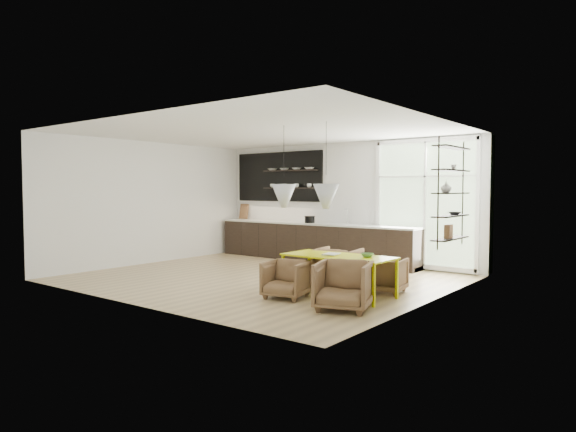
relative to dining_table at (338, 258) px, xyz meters
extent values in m
cube|color=tan|center=(-2.10, 0.50, -0.63)|extent=(7.00, 6.00, 0.01)
cube|color=white|center=(-2.10, 3.50, 0.82)|extent=(7.00, 0.02, 2.90)
cube|color=white|center=(-5.60, 0.50, 0.82)|extent=(0.02, 6.00, 2.90)
cube|color=white|center=(1.40, 0.50, 0.82)|extent=(0.02, 6.00, 2.90)
cube|color=white|center=(-2.10, 0.50, 2.27)|extent=(7.00, 6.00, 0.01)
cube|color=#B2D1A5|center=(0.05, 3.47, 0.82)|extent=(2.20, 0.02, 2.70)
cube|color=white|center=(0.05, 3.44, 0.82)|extent=(2.30, 0.08, 2.80)
cone|color=silver|center=(-1.15, 0.00, 1.02)|extent=(0.44, 0.44, 0.42)
cone|color=silver|center=(-0.25, 0.00, 1.02)|extent=(0.44, 0.44, 0.42)
cylinder|color=black|center=(-1.15, 0.00, 1.83)|extent=(0.01, 0.01, 0.89)
cylinder|color=black|center=(-0.25, 0.00, 1.83)|extent=(0.01, 0.01, 0.89)
cube|color=black|center=(-2.70, 3.16, -0.18)|extent=(5.50, 0.65, 0.90)
cube|color=silver|center=(-2.70, 3.16, 0.29)|extent=(5.54, 0.69, 0.04)
cube|color=white|center=(-2.70, 3.48, 0.57)|extent=(5.50, 0.02, 0.55)
cube|color=black|center=(-4.05, 3.46, 1.47)|extent=(2.80, 0.06, 1.30)
cube|color=black|center=(-3.55, 3.32, 1.62)|extent=(1.60, 0.28, 0.03)
cube|color=black|center=(-3.55, 3.32, 1.17)|extent=(1.60, 0.28, 0.03)
cube|color=olive|center=(-5.25, 3.40, 0.52)|extent=(0.30, 0.10, 0.42)
cylinder|color=silver|center=(-1.80, 3.26, 0.49)|extent=(0.02, 0.02, 0.40)
imported|color=white|center=(-4.15, 3.32, 1.66)|extent=(0.22, 0.22, 0.05)
imported|color=white|center=(-3.75, 3.32, 1.66)|extent=(0.22, 0.22, 0.05)
imported|color=white|center=(-3.35, 3.32, 1.66)|extent=(0.22, 0.22, 0.05)
imported|color=white|center=(-2.95, 3.32, 1.66)|extent=(0.22, 0.22, 0.05)
imported|color=white|center=(-4.15, 3.32, 1.24)|extent=(0.12, 0.12, 0.10)
imported|color=white|center=(-3.75, 3.32, 1.24)|extent=(0.12, 0.12, 0.10)
imported|color=white|center=(-3.35, 3.32, 1.24)|extent=(0.12, 0.12, 0.10)
imported|color=white|center=(-2.95, 3.32, 1.24)|extent=(0.12, 0.12, 0.10)
cylinder|color=black|center=(-2.77, 3.09, 0.39)|extent=(0.25, 0.25, 0.15)
cube|color=black|center=(1.26, 1.10, 1.07)|extent=(0.02, 0.02, 1.90)
cube|color=black|center=(1.26, 2.30, 1.07)|extent=(0.02, 0.02, 1.90)
cube|color=black|center=(1.26, 1.70, 0.27)|extent=(0.26, 1.20, 0.02)
cube|color=black|center=(1.26, 1.70, 0.67)|extent=(0.26, 1.20, 0.02)
cube|color=black|center=(1.26, 1.70, 1.07)|extent=(0.26, 1.20, 0.02)
cube|color=black|center=(1.26, 1.70, 1.47)|extent=(0.26, 1.20, 0.03)
cube|color=black|center=(1.26, 1.70, 1.87)|extent=(0.26, 1.20, 0.03)
imported|color=white|center=(1.26, 1.45, 1.18)|extent=(0.18, 0.18, 0.19)
imported|color=#333338|center=(1.26, 1.90, 0.71)|extent=(0.22, 0.22, 0.05)
imported|color=white|center=(1.26, 1.80, 1.53)|extent=(0.10, 0.10, 0.09)
cube|color=olive|center=(1.26, 1.60, 0.41)|extent=(0.10, 0.18, 0.24)
cube|color=#C5CD00|center=(0.00, 0.00, 0.03)|extent=(1.86, 0.87, 0.03)
cube|color=#C5CD00|center=(-0.89, -0.35, -0.30)|extent=(0.04, 0.04, 0.65)
cube|color=#C5CD00|center=(-0.87, 0.39, -0.30)|extent=(0.04, 0.04, 0.65)
cube|color=#C5CD00|center=(0.87, -0.39, -0.30)|extent=(0.04, 0.04, 0.65)
cube|color=#C5CD00|center=(0.89, 0.35, -0.30)|extent=(0.04, 0.04, 0.65)
imported|color=brown|center=(-0.49, 0.76, -0.28)|extent=(0.86, 0.88, 0.70)
imported|color=brown|center=(0.50, 0.71, -0.33)|extent=(0.75, 0.76, 0.60)
imported|color=brown|center=(-0.58, -0.67, -0.32)|extent=(0.79, 0.80, 0.61)
imported|color=brown|center=(0.60, -0.82, -0.27)|extent=(0.98, 1.00, 0.72)
cylinder|color=black|center=(-1.21, 0.02, -0.20)|extent=(0.33, 0.33, 0.02)
cylinder|color=black|center=(-1.21, 0.02, -0.50)|extent=(0.35, 0.35, 0.02)
cylinder|color=black|center=(-1.06, 0.01, -0.41)|extent=(0.01, 0.01, 0.43)
cylinder|color=black|center=(-1.21, 0.17, -0.41)|extent=(0.01, 0.01, 0.43)
cylinder|color=black|center=(-1.37, 0.03, -0.41)|extent=(0.01, 0.01, 0.43)
cylinder|color=black|center=(-1.22, -0.13, -0.41)|extent=(0.01, 0.01, 0.43)
imported|color=white|center=(-0.23, -0.06, 0.06)|extent=(0.28, 0.34, 0.03)
imported|color=#568B4E|center=(0.48, 0.12, 0.08)|extent=(0.26, 0.26, 0.06)
camera|label=1|loc=(4.51, -7.20, 1.14)|focal=32.00mm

